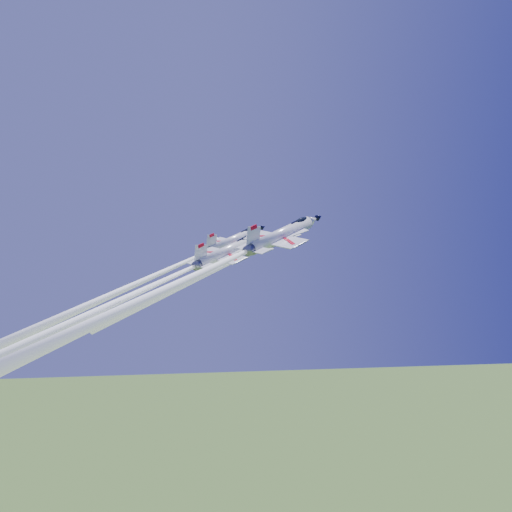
{
  "coord_description": "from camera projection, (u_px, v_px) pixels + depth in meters",
  "views": [
    {
      "loc": [
        -15.84,
        -100.26,
        77.59
      ],
      "look_at": [
        0.0,
        0.0,
        78.67
      ],
      "focal_mm": 40.0,
      "sensor_mm": 36.0,
      "label": 1
    }
  ],
  "objects": [
    {
      "name": "jet_right",
      "position": [
        201.0,
        273.0,
        84.41
      ],
      "size": [
        36.36,
        27.21,
        38.13
      ],
      "rotation": [
        0.37,
        0.18,
        -0.96
      ],
      "color": "silver"
    },
    {
      "name": "jet_slot",
      "position": [
        120.0,
        301.0,
        84.91
      ],
      "size": [
        39.01,
        29.64,
        45.75
      ],
      "rotation": [
        0.37,
        0.18,
        -0.96
      ],
      "color": "silver"
    },
    {
      "name": "jet_lead",
      "position": [
        223.0,
        266.0,
        94.29
      ],
      "size": [
        29.22,
        21.89,
        30.83
      ],
      "rotation": [
        0.37,
        0.18,
        -0.96
      ],
      "color": "silver"
    },
    {
      "name": "jet_left",
      "position": [
        148.0,
        278.0,
        97.52
      ],
      "size": [
        35.87,
        27.25,
        41.93
      ],
      "rotation": [
        0.37,
        0.18,
        -0.96
      ],
      "color": "silver"
    }
  ]
}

